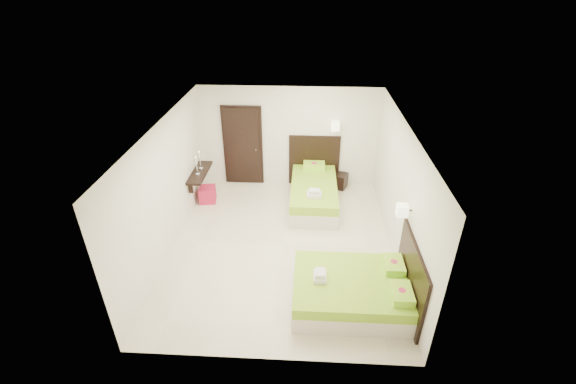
# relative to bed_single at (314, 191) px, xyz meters

# --- Properties ---
(floor) EXTENTS (5.50, 5.50, 0.00)m
(floor) POSITION_rel_bed_single_xyz_m (-0.65, -1.74, -0.33)
(floor) COLOR beige
(floor) RESTS_ON ground
(bed_single) EXTENTS (1.31, 2.19, 1.80)m
(bed_single) POSITION_rel_bed_single_xyz_m (0.00, 0.00, 0.00)
(bed_single) COLOR beige
(bed_single) RESTS_ON ground
(bed_double) EXTENTS (1.96, 1.66, 1.62)m
(bed_double) POSITION_rel_bed_single_xyz_m (0.70, -3.28, -0.03)
(bed_double) COLOR beige
(bed_double) RESTS_ON ground
(nightstand) EXTENTS (0.54, 0.51, 0.38)m
(nightstand) POSITION_rel_bed_single_xyz_m (0.65, 0.84, -0.14)
(nightstand) COLOR black
(nightstand) RESTS_ON ground
(ottoman) EXTENTS (0.44, 0.44, 0.39)m
(ottoman) POSITION_rel_bed_single_xyz_m (-2.62, -0.08, -0.13)
(ottoman) COLOR #AE1738
(ottoman) RESTS_ON ground
(door) EXTENTS (1.02, 0.15, 2.14)m
(door) POSITION_rel_bed_single_xyz_m (-1.85, 0.96, 0.72)
(door) COLOR black
(door) RESTS_ON ground
(console_shelf) EXTENTS (0.35, 1.20, 0.78)m
(console_shelf) POSITION_rel_bed_single_xyz_m (-2.74, -0.14, 0.49)
(console_shelf) COLOR black
(console_shelf) RESTS_ON ground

